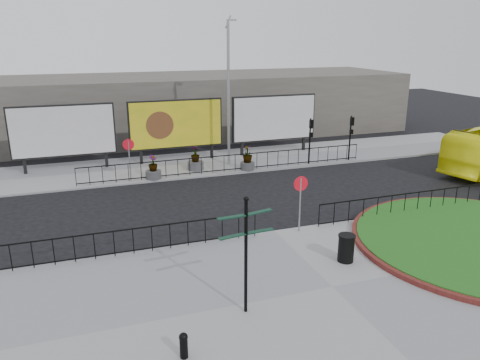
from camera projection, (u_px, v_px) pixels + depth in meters
name	position (u px, v px, depth m)	size (l,w,h in m)	color
ground	(274.00, 233.00, 20.27)	(90.00, 90.00, 0.00)	black
pavement_near	(332.00, 288.00, 15.74)	(30.00, 10.00, 0.12)	gray
pavement_far	(203.00, 163.00, 31.07)	(44.00, 6.00, 0.12)	gray
railing_near_left	(133.00, 241.00, 17.92)	(10.00, 0.10, 1.10)	black
railing_near_right	(405.00, 204.00, 21.84)	(9.00, 0.10, 1.10)	black
railing_far	(230.00, 163.00, 28.77)	(18.00, 0.10, 1.10)	black
speed_sign_far	(129.00, 151.00, 26.61)	(0.64, 0.07, 2.47)	gray
speed_sign_near	(300.00, 192.00, 19.66)	(0.64, 0.07, 2.47)	gray
billboard_left	(63.00, 131.00, 28.53)	(6.20, 0.31, 4.10)	black
billboard_mid	(176.00, 124.00, 30.72)	(6.20, 0.31, 4.10)	black
billboard_right	(274.00, 118.00, 32.92)	(6.20, 0.31, 4.10)	black
lamp_post	(229.00, 92.00, 29.23)	(0.74, 0.18, 9.23)	gray
signal_pole_a	(310.00, 134.00, 30.10)	(0.22, 0.26, 3.00)	black
signal_pole_b	(351.00, 131.00, 31.04)	(0.22, 0.26, 3.00)	black
building_backdrop	(172.00, 106.00, 39.37)	(40.00, 10.00, 5.00)	#5F5953
fingerpost_sign	(246.00, 244.00, 13.67)	(1.75, 0.46, 3.73)	black
bollard	(184.00, 344.00, 12.17)	(0.24, 0.24, 0.74)	black
litter_bin	(346.00, 248.00, 17.36)	(0.64, 0.64, 1.06)	black
planter_a	(153.00, 170.00, 27.40)	(0.92, 0.92, 1.42)	#4C4C4F
planter_b	(195.00, 161.00, 29.21)	(1.00, 1.00, 1.53)	#4C4C4F
planter_c	(247.00, 160.00, 29.21)	(0.90, 0.90, 1.57)	#4C4C4F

